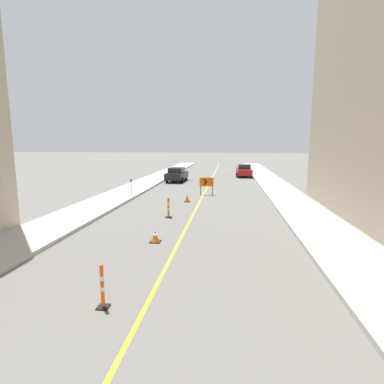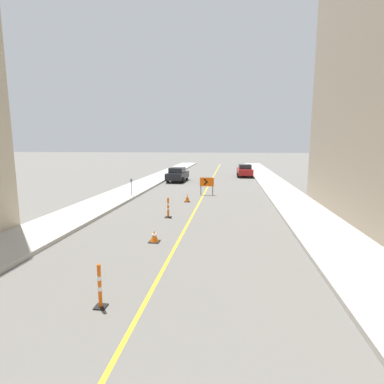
{
  "view_description": "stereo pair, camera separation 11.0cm",
  "coord_description": "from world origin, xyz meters",
  "px_view_note": "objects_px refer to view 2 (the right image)",
  "views": [
    {
      "loc": [
        2.08,
        2.22,
        4.17
      ],
      "look_at": [
        -0.34,
        21.83,
        1.0
      ],
      "focal_mm": 28.0,
      "sensor_mm": 36.0,
      "label": 1
    },
    {
      "loc": [
        2.18,
        2.24,
        4.17
      ],
      "look_at": [
        -0.34,
        21.83,
        1.0
      ],
      "focal_mm": 28.0,
      "sensor_mm": 36.0,
      "label": 2
    }
  ],
  "objects_px": {
    "delineator_post_front": "(100,289)",
    "parked_car_curb_near": "(177,174)",
    "delineator_post_rear": "(168,209)",
    "arrow_barricade_primary": "(207,183)",
    "parked_car_curb_mid": "(245,171)",
    "traffic_cone_third": "(187,198)",
    "traffic_cone_second": "(154,236)",
    "parking_meter_near_curb": "(131,183)"
  },
  "relations": [
    {
      "from": "traffic_cone_third",
      "to": "parked_car_curb_near",
      "type": "distance_m",
      "value": 12.09
    },
    {
      "from": "delineator_post_front",
      "to": "delineator_post_rear",
      "type": "bearing_deg",
      "value": 91.41
    },
    {
      "from": "traffic_cone_second",
      "to": "delineator_post_front",
      "type": "xyz_separation_m",
      "value": [
        -0.06,
        -5.29,
        0.26
      ]
    },
    {
      "from": "delineator_post_rear",
      "to": "parked_car_curb_near",
      "type": "xyz_separation_m",
      "value": [
        -2.4,
        16.53,
        0.3
      ]
    },
    {
      "from": "traffic_cone_third",
      "to": "parking_meter_near_curb",
      "type": "bearing_deg",
      "value": 165.68
    },
    {
      "from": "delineator_post_rear",
      "to": "parked_car_curb_mid",
      "type": "relative_size",
      "value": 0.27
    },
    {
      "from": "traffic_cone_third",
      "to": "parking_meter_near_curb",
      "type": "relative_size",
      "value": 0.47
    },
    {
      "from": "delineator_post_rear",
      "to": "delineator_post_front",
      "type": "bearing_deg",
      "value": -88.59
    },
    {
      "from": "arrow_barricade_primary",
      "to": "parked_car_curb_near",
      "type": "relative_size",
      "value": 0.33
    },
    {
      "from": "traffic_cone_second",
      "to": "parked_car_curb_mid",
      "type": "relative_size",
      "value": 0.12
    },
    {
      "from": "parked_car_curb_near",
      "to": "parking_meter_near_curb",
      "type": "relative_size",
      "value": 3.25
    },
    {
      "from": "parked_car_curb_mid",
      "to": "delineator_post_rear",
      "type": "bearing_deg",
      "value": -105.36
    },
    {
      "from": "traffic_cone_second",
      "to": "traffic_cone_third",
      "type": "height_order",
      "value": "traffic_cone_third"
    },
    {
      "from": "delineator_post_rear",
      "to": "arrow_barricade_primary",
      "type": "relative_size",
      "value": 0.8
    },
    {
      "from": "traffic_cone_third",
      "to": "delineator_post_rear",
      "type": "distance_m",
      "value": 4.8
    },
    {
      "from": "delineator_post_front",
      "to": "parked_car_curb_near",
      "type": "xyz_separation_m",
      "value": [
        -2.64,
        26.15,
        0.29
      ]
    },
    {
      "from": "delineator_post_rear",
      "to": "parking_meter_near_curb",
      "type": "height_order",
      "value": "parking_meter_near_curb"
    },
    {
      "from": "delineator_post_front",
      "to": "parking_meter_near_curb",
      "type": "distance_m",
      "value": 16.2
    },
    {
      "from": "delineator_post_front",
      "to": "delineator_post_rear",
      "type": "xyz_separation_m",
      "value": [
        -0.24,
        9.63,
        -0.01
      ]
    },
    {
      "from": "traffic_cone_third",
      "to": "parked_car_curb_near",
      "type": "relative_size",
      "value": 0.14
    },
    {
      "from": "delineator_post_front",
      "to": "delineator_post_rear",
      "type": "height_order",
      "value": "delineator_post_front"
    },
    {
      "from": "delineator_post_rear",
      "to": "parked_car_curb_near",
      "type": "distance_m",
      "value": 16.7
    },
    {
      "from": "delineator_post_front",
      "to": "arrow_barricade_primary",
      "type": "height_order",
      "value": "arrow_barricade_primary"
    },
    {
      "from": "parking_meter_near_curb",
      "to": "delineator_post_front",
      "type": "bearing_deg",
      "value": -74.18
    },
    {
      "from": "traffic_cone_second",
      "to": "parking_meter_near_curb",
      "type": "bearing_deg",
      "value": 113.5
    },
    {
      "from": "parking_meter_near_curb",
      "to": "parked_car_curb_near",
      "type": "bearing_deg",
      "value": 80.47
    },
    {
      "from": "arrow_barricade_primary",
      "to": "parking_meter_near_curb",
      "type": "relative_size",
      "value": 1.08
    },
    {
      "from": "traffic_cone_second",
      "to": "delineator_post_front",
      "type": "relative_size",
      "value": 0.42
    },
    {
      "from": "parked_car_curb_mid",
      "to": "traffic_cone_third",
      "type": "bearing_deg",
      "value": -107.52
    },
    {
      "from": "parked_car_curb_near",
      "to": "parked_car_curb_mid",
      "type": "xyz_separation_m",
      "value": [
        7.71,
        6.08,
        0.0
      ]
    },
    {
      "from": "delineator_post_front",
      "to": "arrow_barricade_primary",
      "type": "xyz_separation_m",
      "value": [
        1.35,
        17.53,
        0.52
      ]
    },
    {
      "from": "traffic_cone_third",
      "to": "parked_car_curb_mid",
      "type": "distance_m",
      "value": 18.49
    },
    {
      "from": "arrow_barricade_primary",
      "to": "parked_car_curb_near",
      "type": "distance_m",
      "value": 9.5
    },
    {
      "from": "arrow_barricade_primary",
      "to": "delineator_post_rear",
      "type": "bearing_deg",
      "value": -101.98
    },
    {
      "from": "traffic_cone_second",
      "to": "traffic_cone_third",
      "type": "bearing_deg",
      "value": 89.31
    },
    {
      "from": "delineator_post_rear",
      "to": "parked_car_curb_mid",
      "type": "distance_m",
      "value": 23.22
    },
    {
      "from": "traffic_cone_second",
      "to": "parking_meter_near_curb",
      "type": "relative_size",
      "value": 0.37
    },
    {
      "from": "traffic_cone_third",
      "to": "parked_car_curb_mid",
      "type": "bearing_deg",
      "value": 74.62
    },
    {
      "from": "traffic_cone_third",
      "to": "traffic_cone_second",
      "type": "bearing_deg",
      "value": -90.69
    },
    {
      "from": "delineator_post_rear",
      "to": "parking_meter_near_curb",
      "type": "xyz_separation_m",
      "value": [
        -4.18,
        5.95,
        0.63
      ]
    },
    {
      "from": "parked_car_curb_near",
      "to": "parking_meter_near_curb",
      "type": "bearing_deg",
      "value": -96.25
    },
    {
      "from": "delineator_post_front",
      "to": "parked_car_curb_mid",
      "type": "xyz_separation_m",
      "value": [
        5.07,
        32.23,
        0.29
      ]
    }
  ]
}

